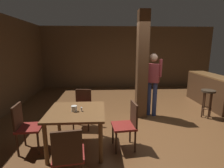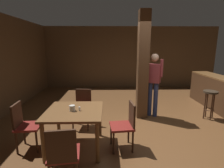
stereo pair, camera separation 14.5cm
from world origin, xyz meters
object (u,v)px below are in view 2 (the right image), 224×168
at_px(napkin_cup, 72,108).
at_px(salt_shaker, 79,109).
at_px(chair_west, 24,124).
at_px(standing_person, 154,81).
at_px(dining_table, 75,116).
at_px(bar_stool_near, 210,98).
at_px(chair_south, 63,153).
at_px(chair_north, 83,106).
at_px(bar_counter, 211,91).
at_px(chair_east, 126,123).

bearing_deg(napkin_cup, salt_shaker, 2.88).
height_order(chair_west, standing_person, standing_person).
relative_size(dining_table, standing_person, 0.60).
xyz_separation_m(salt_shaker, bar_stool_near, (3.21, 1.35, -0.22)).
bearing_deg(chair_south, chair_north, 90.31).
xyz_separation_m(chair_west, bar_counter, (4.87, 2.31, 0.00)).
distance_m(chair_west, napkin_cup, 0.95).
xyz_separation_m(chair_south, chair_west, (-0.95, 0.93, 0.00)).
height_order(chair_east, salt_shaker, chair_east).
relative_size(chair_west, salt_shaker, 12.10).
height_order(chair_east, napkin_cup, chair_east).
distance_m(chair_west, salt_shaker, 1.07).
xyz_separation_m(napkin_cup, standing_person, (1.88, 1.59, 0.19)).
bearing_deg(napkin_cup, dining_table, 57.17).
xyz_separation_m(chair_west, bar_stool_near, (4.24, 1.32, 0.07)).
distance_m(chair_north, bar_counter, 4.16).
bearing_deg(bar_counter, salt_shaker, -148.60).
relative_size(salt_shaker, standing_person, 0.04).
distance_m(chair_south, napkin_cup, 0.95).
bearing_deg(chair_west, bar_stool_near, 17.32).
bearing_deg(bar_stool_near, chair_east, -150.39).
relative_size(chair_north, bar_stool_near, 1.16).
bearing_deg(chair_south, bar_stool_near, 34.46).
bearing_deg(bar_stool_near, standing_person, 170.82).
height_order(salt_shaker, bar_counter, bar_counter).
bearing_deg(bar_counter, standing_person, -160.10).
relative_size(napkin_cup, standing_person, 0.06).
height_order(chair_north, napkin_cup, chair_north).
bearing_deg(bar_counter, bar_stool_near, -122.41).
bearing_deg(chair_west, dining_table, 0.59).
distance_m(chair_north, bar_stool_near, 3.32).
bearing_deg(chair_east, napkin_cup, -179.17).
xyz_separation_m(chair_east, salt_shaker, (-0.85, -0.01, 0.29)).
xyz_separation_m(chair_east, chair_north, (-0.94, 0.97, 0.00)).
relative_size(napkin_cup, bar_counter, 0.05).
height_order(dining_table, chair_south, chair_south).
bearing_deg(chair_west, standing_person, 29.26).
relative_size(chair_east, salt_shaker, 12.10).
bearing_deg(chair_west, bar_counter, 25.42).
distance_m(bar_counter, bar_stool_near, 1.18).
xyz_separation_m(chair_west, napkin_cup, (0.90, -0.03, 0.31)).
bearing_deg(salt_shaker, standing_person, 42.22).
xyz_separation_m(chair_east, napkin_cup, (-0.97, -0.01, 0.31)).
relative_size(chair_west, bar_stool_near, 1.16).
bearing_deg(standing_person, napkin_cup, -139.70).
bearing_deg(chair_west, napkin_cup, -2.15).
xyz_separation_m(chair_west, standing_person, (2.78, 1.56, 0.50)).
bearing_deg(chair_east, bar_counter, 37.97).
xyz_separation_m(dining_table, bar_counter, (3.94, 2.30, -0.14)).
xyz_separation_m(chair_north, napkin_cup, (-0.04, -0.98, 0.31)).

